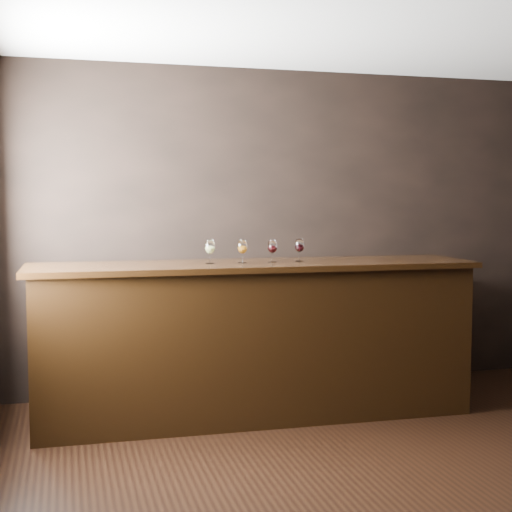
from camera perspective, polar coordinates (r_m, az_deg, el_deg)
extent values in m
plane|color=black|center=(4.55, 11.16, -17.09)|extent=(5.00, 5.00, 0.00)
cube|color=black|center=(6.33, 2.31, 2.10)|extent=(5.00, 0.02, 2.80)
cube|color=silver|center=(4.38, 11.76, 19.37)|extent=(5.00, 4.50, 0.02)
cube|color=black|center=(5.50, -0.09, -6.95)|extent=(3.30, 0.79, 1.15)
cube|color=black|center=(5.42, -0.09, -0.76)|extent=(3.41, 0.87, 0.04)
cube|color=black|center=(6.29, 4.58, -6.25)|extent=(2.74, 0.40, 0.99)
cylinder|color=white|center=(5.34, -3.70, -0.59)|extent=(0.07, 0.07, 0.00)
cylinder|color=white|center=(5.34, -3.70, -0.20)|extent=(0.01, 0.01, 0.07)
ellipsoid|color=white|center=(5.33, -3.70, 0.75)|extent=(0.08, 0.08, 0.11)
cylinder|color=white|center=(5.33, -3.71, 1.28)|extent=(0.06, 0.06, 0.01)
ellipsoid|color=#DEE27E|center=(5.33, -3.70, 0.56)|extent=(0.06, 0.06, 0.05)
cylinder|color=white|center=(5.39, -1.09, -0.53)|extent=(0.06, 0.06, 0.00)
cylinder|color=white|center=(5.39, -1.09, -0.16)|extent=(0.01, 0.01, 0.07)
ellipsoid|color=white|center=(5.38, -1.09, 0.75)|extent=(0.07, 0.07, 0.11)
cylinder|color=white|center=(5.38, -1.09, 1.26)|extent=(0.06, 0.06, 0.01)
ellipsoid|color=#B76611|center=(5.38, -1.09, 0.57)|extent=(0.06, 0.06, 0.05)
cylinder|color=white|center=(5.46, 1.32, -0.47)|extent=(0.06, 0.06, 0.00)
cylinder|color=white|center=(5.45, 1.32, -0.11)|extent=(0.01, 0.01, 0.07)
ellipsoid|color=white|center=(5.45, 1.33, 0.78)|extent=(0.07, 0.07, 0.10)
cylinder|color=white|center=(5.44, 1.33, 1.26)|extent=(0.05, 0.05, 0.01)
ellipsoid|color=black|center=(5.45, 1.33, 0.60)|extent=(0.06, 0.06, 0.05)
cylinder|color=white|center=(5.55, 3.50, -0.39)|extent=(0.06, 0.06, 0.00)
cylinder|color=white|center=(5.55, 3.50, -0.03)|extent=(0.01, 0.01, 0.07)
ellipsoid|color=white|center=(5.54, 3.50, 0.87)|extent=(0.08, 0.08, 0.11)
cylinder|color=white|center=(5.54, 3.51, 1.36)|extent=(0.06, 0.06, 0.01)
ellipsoid|color=black|center=(5.54, 3.50, 0.69)|extent=(0.06, 0.06, 0.05)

